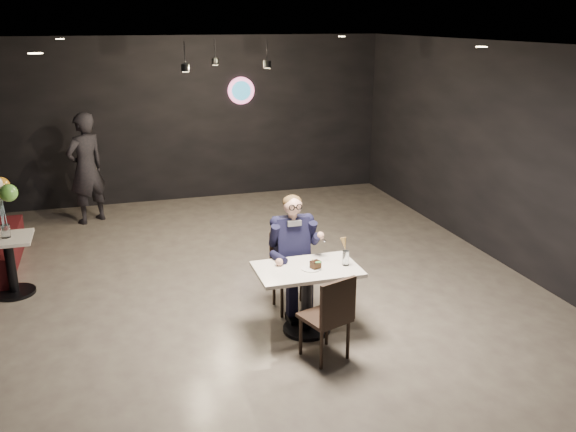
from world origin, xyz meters
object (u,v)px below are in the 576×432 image
object	(u,v)px
main_table	(307,299)
chair_far	(292,273)
chair_near	(325,315)
balloon_vase	(6,231)
passerby	(86,168)
seated_man	(292,252)
side_table	(11,267)
sundae_glass	(346,258)

from	to	relation	value
main_table	chair_far	bearing A→B (deg)	90.00
chair_near	main_table	bearing A→B (deg)	71.47
balloon_vase	passerby	xyz separation A→B (m)	(0.90, 2.71, 0.09)
seated_man	balloon_vase	world-z (taller)	seated_man
chair_near	passerby	bearing A→B (deg)	95.18
side_table	passerby	bearing A→B (deg)	71.58
main_table	balloon_vase	bearing A→B (deg)	148.67
chair_near	passerby	xyz separation A→B (m)	(-2.29, 5.22, 0.46)
chair_near	side_table	bearing A→B (deg)	123.36
passerby	side_table	bearing A→B (deg)	36.42
chair_far	side_table	bearing A→B (deg)	156.41
chair_far	chair_near	bearing A→B (deg)	-90.00
chair_far	main_table	bearing A→B (deg)	-90.00
chair_far	sundae_glass	size ratio (longest dim) A/B	5.66
main_table	balloon_vase	xyz separation A→B (m)	(-3.20, 1.95, 0.45)
sundae_glass	chair_near	bearing A→B (deg)	-129.51
sundae_glass	passerby	xyz separation A→B (m)	(-2.71, 4.71, 0.09)
chair_near	chair_far	bearing A→B (deg)	71.47
sundae_glass	chair_far	bearing A→B (deg)	124.84
chair_near	seated_man	bearing A→B (deg)	71.47
seated_man	chair_far	bearing A→B (deg)	0.00
chair_near	balloon_vase	world-z (taller)	chair_near
main_table	balloon_vase	distance (m)	3.77
chair_far	side_table	size ratio (longest dim) A/B	1.27
side_table	chair_far	bearing A→B (deg)	-23.59
seated_man	balloon_vase	size ratio (longest dim) A/B	9.01
seated_man	chair_near	bearing A→B (deg)	-90.00
side_table	balloon_vase	size ratio (longest dim) A/B	4.52
chair_far	passerby	size ratio (longest dim) A/B	0.50
side_table	balloon_vase	world-z (taller)	balloon_vase
chair_near	seated_man	world-z (taller)	seated_man
sundae_glass	passerby	size ratio (longest dim) A/B	0.09
chair_far	side_table	world-z (taller)	chair_far
seated_man	side_table	size ratio (longest dim) A/B	2.00
chair_near	balloon_vase	bearing A→B (deg)	123.36
main_table	chair_near	xyz separation A→B (m)	(0.00, -0.56, 0.09)
sundae_glass	balloon_vase	distance (m)	4.13
main_table	chair_far	world-z (taller)	chair_far
sundae_glass	side_table	bearing A→B (deg)	151.07
balloon_vase	passerby	distance (m)	2.86
main_table	chair_near	size ratio (longest dim) A/B	1.20
chair_far	passerby	xyz separation A→B (m)	(-2.29, 4.11, 0.46)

